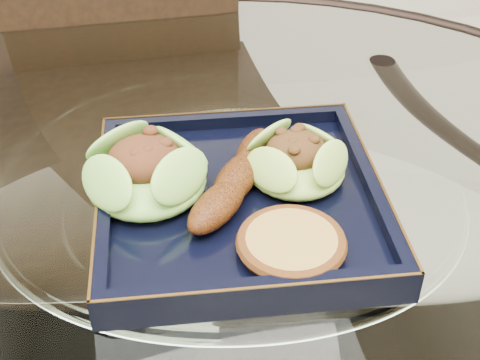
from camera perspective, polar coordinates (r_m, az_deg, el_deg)
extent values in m
cylinder|color=white|center=(0.65, -0.85, -3.79)|extent=(1.10, 1.10, 0.01)
torus|color=black|center=(0.65, -0.85, -3.79)|extent=(1.13, 1.13, 0.02)
cylinder|color=black|center=(1.18, 9.64, -6.87)|extent=(0.04, 0.04, 0.75)
cylinder|color=black|center=(1.12, -18.46, -11.39)|extent=(0.04, 0.04, 0.75)
cube|color=black|center=(1.07, -8.67, -5.43)|extent=(0.43, 0.43, 0.04)
cube|color=black|center=(1.08, -10.84, 11.88)|extent=(0.40, 0.04, 0.45)
cylinder|color=black|center=(1.38, -15.81, -8.77)|extent=(0.03, 0.03, 0.44)
cylinder|color=black|center=(1.38, -0.95, -6.93)|extent=(0.03, 0.03, 0.44)
cube|color=black|center=(0.65, 0.00, -2.11)|extent=(0.30, 0.30, 0.02)
ellipsoid|color=#5BA12E|center=(0.64, -7.99, 0.42)|extent=(0.13, 0.13, 0.04)
ellipsoid|color=#72AD32|center=(0.66, 4.83, 1.41)|extent=(0.11, 0.11, 0.03)
ellipsoid|color=#5D2709|center=(0.64, -0.27, 0.15)|extent=(0.13, 0.15, 0.03)
cylinder|color=#AF873A|center=(0.58, 4.39, -5.52)|extent=(0.09, 0.09, 0.02)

